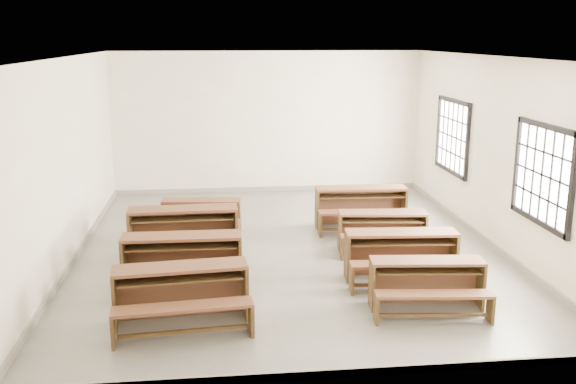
{
  "coord_description": "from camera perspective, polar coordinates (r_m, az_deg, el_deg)",
  "views": [
    {
      "loc": [
        -1.13,
        -10.27,
        3.52
      ],
      "look_at": [
        0.0,
        0.0,
        1.0
      ],
      "focal_mm": 40.0,
      "sensor_mm": 36.0,
      "label": 1
    }
  ],
  "objects": [
    {
      "name": "desk_set_2",
      "position": [
        10.61,
        -9.28,
        -3.21
      ],
      "size": [
        1.79,
        0.96,
        0.8
      ],
      "rotation": [
        0.0,
        0.0,
        0.02
      ],
      "color": "brown",
      "rests_on": "ground"
    },
    {
      "name": "desk_set_4",
      "position": [
        8.7,
        12.27,
        -7.73
      ],
      "size": [
        1.55,
        0.91,
        0.67
      ],
      "rotation": [
        0.0,
        0.0,
        -0.1
      ],
      "color": "brown",
      "rests_on": "ground"
    },
    {
      "name": "desk_set_7",
      "position": [
        12.11,
        6.52,
        -1.09
      ],
      "size": [
        1.74,
        0.96,
        0.77
      ],
      "rotation": [
        0.0,
        0.0,
        -0.05
      ],
      "color": "brown",
      "rests_on": "ground"
    },
    {
      "name": "desk_set_1",
      "position": [
        9.31,
        -9.4,
        -5.76
      ],
      "size": [
        1.71,
        0.9,
        0.76
      ],
      "rotation": [
        0.0,
        0.0,
        -0.01
      ],
      "color": "brown",
      "rests_on": "ground"
    },
    {
      "name": "room",
      "position": [
        10.43,
        0.49,
        6.12
      ],
      "size": [
        8.5,
        8.5,
        3.2
      ],
      "color": "slate",
      "rests_on": "ground"
    },
    {
      "name": "desk_set_6",
      "position": [
        10.86,
        8.4,
        -3.22
      ],
      "size": [
        1.54,
        0.91,
        0.66
      ],
      "rotation": [
        0.0,
        0.0,
        -0.11
      ],
      "color": "brown",
      "rests_on": "ground"
    },
    {
      "name": "desk_set_3",
      "position": [
        11.74,
        -7.69,
        -1.98
      ],
      "size": [
        1.48,
        0.88,
        0.64
      ],
      "rotation": [
        0.0,
        0.0,
        -0.1
      ],
      "color": "brown",
      "rests_on": "ground"
    },
    {
      "name": "desk_set_0",
      "position": [
        8.17,
        -9.48,
        -8.66
      ],
      "size": [
        1.73,
        1.01,
        0.75
      ],
      "rotation": [
        0.0,
        0.0,
        0.09
      ],
      "color": "brown",
      "rests_on": "ground"
    },
    {
      "name": "desk_set_5",
      "position": [
        9.6,
        10.06,
        -5.31
      ],
      "size": [
        1.69,
        0.96,
        0.73
      ],
      "rotation": [
        0.0,
        0.0,
        -0.07
      ],
      "color": "brown",
      "rests_on": "ground"
    }
  ]
}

